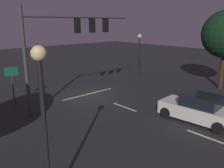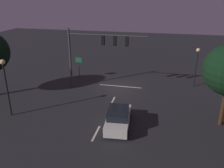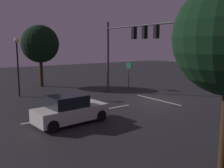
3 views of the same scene
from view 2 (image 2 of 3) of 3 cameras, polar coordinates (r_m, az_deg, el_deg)
The scene contains 9 objects.
ground_plane at distance 27.81m, azimuth 1.92°, elevation -0.71°, with size 80.00×80.00×0.00m, color #232326.
traffic_signal_assembly at distance 25.99m, azimuth -3.68°, elevation 8.99°, with size 8.68×0.47×6.77m.
lane_dash_far at distance 24.22m, azimuth 0.13°, elevation -4.17°, with size 2.20×0.16×0.01m, color beige.
lane_dash_mid at distance 19.15m, azimuth -3.87°, elevation -11.72°, with size 2.20×0.16×0.01m, color beige.
stop_bar at distance 28.00m, azimuth 2.00°, elevation -0.54°, with size 5.00×0.16×0.01m, color beige.
car_approaching at distance 19.56m, azimuth 1.53°, elevation -8.19°, with size 2.20×4.48×1.70m.
street_lamp_left_kerb at distance 28.64m, azimuth 19.73°, elevation 5.52°, with size 0.44×0.44×4.56m.
street_lamp_right_kerb at distance 22.10m, azimuth -24.29°, elevation 1.46°, with size 0.44×0.44×5.21m.
route_sign at distance 30.11m, azimuth -7.94°, elevation 4.93°, with size 0.90×0.22×2.82m.
Camera 2 is at (-4.75, 25.33, 10.44)m, focal length 38.07 mm.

